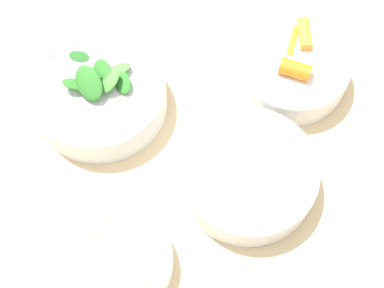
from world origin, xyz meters
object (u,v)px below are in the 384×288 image
(bowl_carrots, at_px, (292,68))
(bowl_cookies, at_px, (121,261))
(bowl_greens, at_px, (100,94))
(bowl_beans_hotdog, at_px, (248,175))

(bowl_carrots, bearing_deg, bowl_cookies, -50.92)
(bowl_carrots, height_order, bowl_cookies, bowl_carrots)
(bowl_carrots, distance_m, bowl_cookies, 0.37)
(bowl_carrots, height_order, bowl_greens, bowl_greens)
(bowl_beans_hotdog, bearing_deg, bowl_carrots, 145.74)
(bowl_carrots, distance_m, bowl_beans_hotdog, 0.19)
(bowl_carrots, xyz_separation_m, bowl_cookies, (0.24, -0.29, -0.01))
(bowl_greens, bearing_deg, bowl_carrots, 88.29)
(bowl_beans_hotdog, bearing_deg, bowl_cookies, -66.26)
(bowl_cookies, bearing_deg, bowl_carrots, 129.08)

